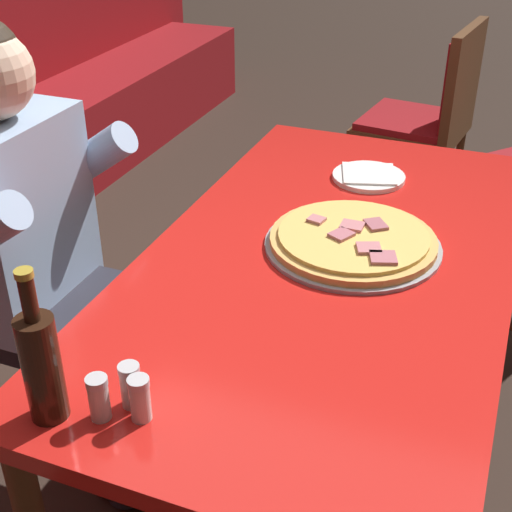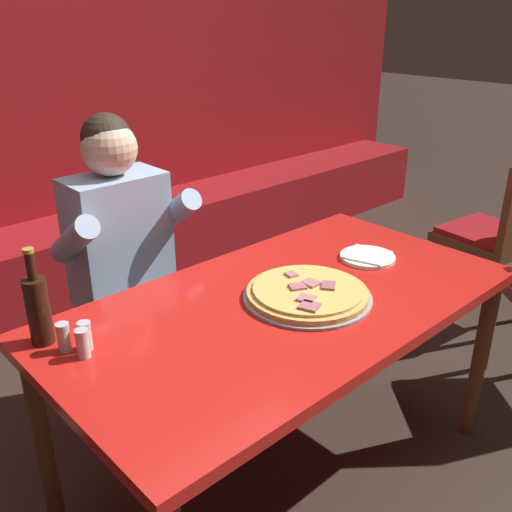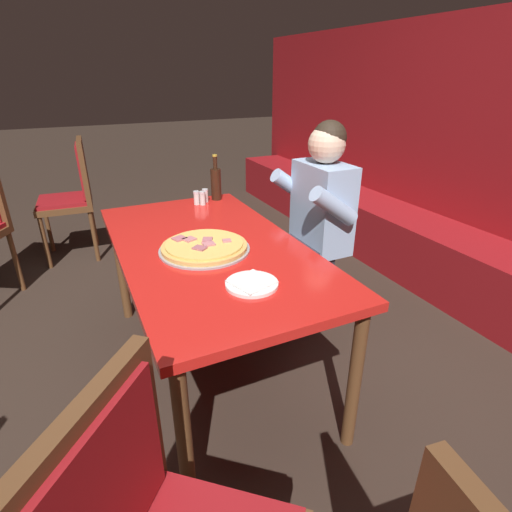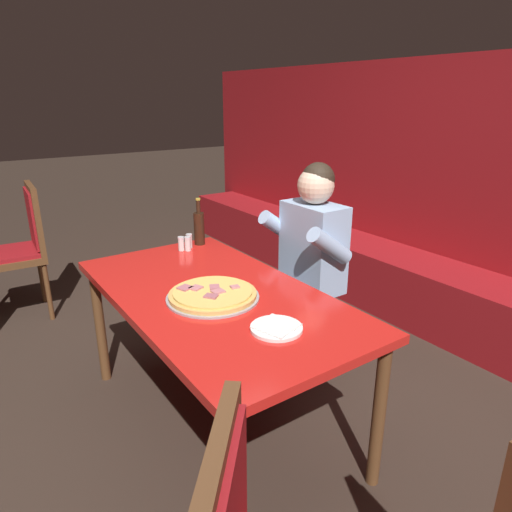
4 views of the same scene
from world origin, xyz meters
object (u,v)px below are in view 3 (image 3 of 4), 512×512
dining_chair_far_left (73,192)px  shaker_oregano (203,199)px  plate_white_paper (252,284)px  main_dining_table (210,258)px  shaker_parmesan (205,196)px  shaker_black_pepper (197,198)px  beer_bottle (216,183)px  diner_seated_blue_shirt (309,221)px  pizza (204,247)px

dining_chair_far_left → shaker_oregano: bearing=29.1°
plate_white_paper → dining_chair_far_left: dining_chair_far_left is taller
main_dining_table → plate_white_paper: 0.47m
shaker_parmesan → shaker_black_pepper: bearing=-70.1°
plate_white_paper → shaker_black_pepper: (-1.11, 0.13, 0.03)m
beer_bottle → main_dining_table: bearing=-23.0°
beer_bottle → shaker_parmesan: (0.03, -0.08, -0.07)m
main_dining_table → plate_white_paper: size_ratio=7.54×
main_dining_table → shaker_black_pepper: (-0.65, 0.14, 0.11)m
beer_bottle → shaker_oregano: bearing=-58.4°
diner_seated_blue_shirt → dining_chair_far_left: 2.16m
main_dining_table → shaker_parmesan: bearing=162.6°
dining_chair_far_left → shaker_parmesan: bearing=31.1°
beer_bottle → dining_chair_far_left: size_ratio=0.29×
pizza → shaker_parmesan: 0.77m
shaker_oregano → shaker_black_pepper: 0.04m
shaker_oregano → shaker_black_pepper: same height
main_dining_table → shaker_parmesan: 0.71m
shaker_black_pepper → dining_chair_far_left: dining_chair_far_left is taller
pizza → dining_chair_far_left: (-2.00, -0.51, -0.18)m
shaker_black_pepper → diner_seated_blue_shirt: bearing=48.6°
main_dining_table → diner_seated_blue_shirt: 0.71m
beer_bottle → diner_seated_blue_shirt: diner_seated_blue_shirt is taller
pizza → diner_seated_blue_shirt: size_ratio=0.34×
pizza → shaker_parmesan: size_ratio=4.97×
shaker_black_pepper → diner_seated_blue_shirt: size_ratio=0.07×
dining_chair_far_left → main_dining_table: bearing=15.9°
plate_white_paper → shaker_parmesan: (-1.13, 0.19, 0.03)m
pizza → diner_seated_blue_shirt: diner_seated_blue_shirt is taller
main_dining_table → pizza: pizza is taller
beer_bottle → shaker_parmesan: 0.11m
pizza → plate_white_paper: (0.40, 0.06, -0.01)m
shaker_parmesan → shaker_black_pepper: size_ratio=1.00×
pizza → dining_chair_far_left: 2.07m
shaker_oregano → dining_chair_far_left: bearing=-150.9°
shaker_black_pepper → dining_chair_far_left: (-1.29, -0.70, -0.20)m
pizza → plate_white_paper: size_ratio=2.04×
shaker_parmesan → shaker_oregano: size_ratio=1.00×
plate_white_paper → shaker_parmesan: 1.15m
main_dining_table → beer_bottle: (-0.70, 0.30, 0.18)m
main_dining_table → shaker_black_pepper: bearing=167.4°
main_dining_table → dining_chair_far_left: size_ratio=1.56×
shaker_black_pepper → pizza: bearing=-14.7°
pizza → shaker_oregano: (-0.68, 0.22, 0.02)m
plate_white_paper → shaker_parmesan: shaker_parmesan is taller
diner_seated_blue_shirt → shaker_black_pepper: bearing=-131.4°
shaker_black_pepper → diner_seated_blue_shirt: diner_seated_blue_shirt is taller
main_dining_table → beer_bottle: bearing=157.0°
main_dining_table → shaker_oregano: 0.66m
beer_bottle → dining_chair_far_left: (-1.24, -0.85, -0.27)m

